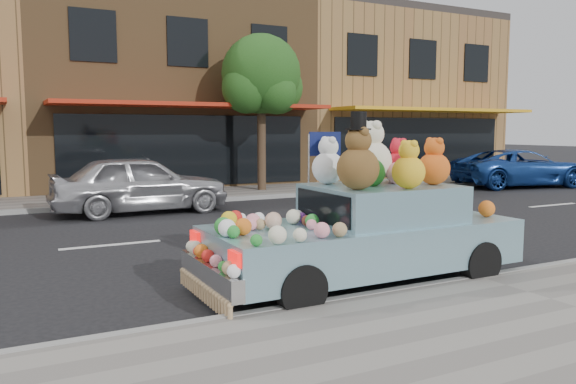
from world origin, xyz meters
TOP-DOWN VIEW (x-y plane):
  - ground at (0.00, 0.00)m, footprint 120.00×120.00m
  - near_sidewalk at (0.00, -6.50)m, footprint 60.00×3.00m
  - far_sidewalk at (0.00, 6.50)m, footprint 60.00×3.00m
  - near_kerb at (0.00, -5.00)m, footprint 60.00×0.12m
  - far_kerb at (0.00, 5.00)m, footprint 60.00×0.12m
  - storefront_mid at (0.00, 11.97)m, footprint 10.00×9.80m
  - storefront_right at (10.00, 11.97)m, footprint 10.00×9.80m
  - street_tree at (2.03, 6.55)m, footprint 3.00×2.70m
  - car_silver at (-2.60, 3.81)m, footprint 4.41×1.83m
  - car_blue at (11.41, 4.05)m, footprint 5.35×3.25m
  - art_car at (-1.30, -4.23)m, footprint 4.50×1.80m

SIDE VIEW (x-z plane):
  - ground at x=0.00m, z-range 0.00..0.00m
  - near_sidewalk at x=0.00m, z-range 0.00..0.12m
  - far_sidewalk at x=0.00m, z-range 0.00..0.12m
  - near_kerb at x=0.00m, z-range 0.00..0.13m
  - far_kerb at x=0.00m, z-range 0.00..0.13m
  - car_blue at x=11.41m, z-range 0.00..1.39m
  - car_silver at x=-2.60m, z-range 0.00..1.49m
  - art_car at x=-1.30m, z-range -0.36..1.98m
  - storefront_mid at x=0.00m, z-range -0.01..7.29m
  - storefront_right at x=10.00m, z-range -0.01..7.29m
  - street_tree at x=2.03m, z-range 1.08..6.30m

